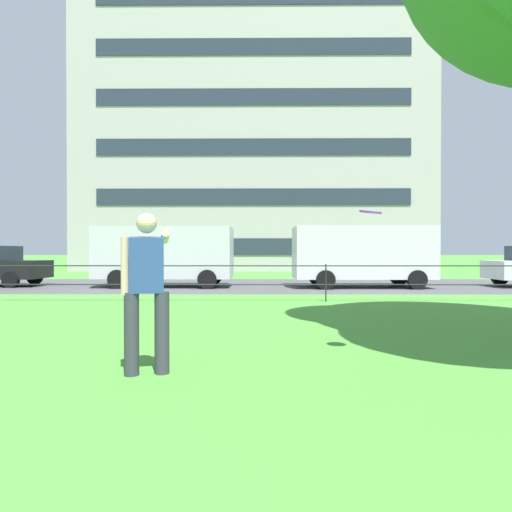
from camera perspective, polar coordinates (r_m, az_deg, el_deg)
name	(u,v)px	position (r m, az deg, el deg)	size (l,w,h in m)	color
street_strip	(171,285)	(17.43, -11.15, -3.76)	(80.00, 7.29, 0.01)	#4C4C51
park_fence	(128,276)	(12.00, -16.52, -2.55)	(31.60, 0.04, 1.00)	#232328
person_thrower	(147,287)	(4.86, -14.21, -3.99)	(0.50, 0.84, 1.75)	#383842
frisbee	(370,212)	(5.58, 14.85, 5.61)	(0.38, 0.38, 0.06)	purple
panel_van_far_left	(166,253)	(16.61, -11.78, 0.40)	(5.02, 2.14, 2.24)	silver
panel_van_right	(362,253)	(16.46, 13.81, 0.39)	(5.03, 2.16, 2.24)	white
apartment_building_background	(254,139)	(34.61, -0.25, 15.12)	(24.74, 10.60, 19.97)	#B7B2AD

